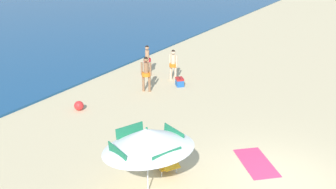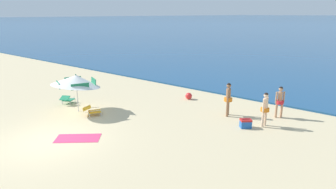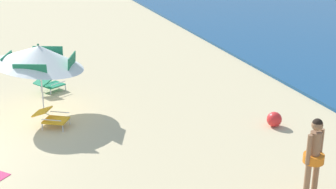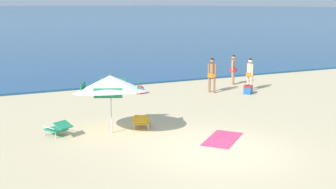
# 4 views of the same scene
# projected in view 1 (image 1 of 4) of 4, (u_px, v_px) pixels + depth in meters

# --- Properties ---
(ground_plane) EXTENTS (800.00, 800.00, 0.00)m
(ground_plane) POSITION_uv_depth(u_px,v_px,m) (278.00, 181.00, 11.01)
(ground_plane) COLOR #CCB78C
(beach_umbrella_striped_main) EXTENTS (2.91, 2.95, 2.12)m
(beach_umbrella_striped_main) POSITION_uv_depth(u_px,v_px,m) (147.00, 139.00, 9.95)
(beach_umbrella_striped_main) COLOR silver
(beach_umbrella_striped_main) RESTS_ON ground
(lounge_chair_beside_umbrella) EXTENTS (0.90, 1.01, 0.50)m
(lounge_chair_beside_umbrella) POSITION_uv_depth(u_px,v_px,m) (167.00, 164.00, 11.36)
(lounge_chair_beside_umbrella) COLOR gold
(lounge_chair_beside_umbrella) RESTS_ON ground
(person_standing_near_shore) EXTENTS (0.41, 0.48, 1.69)m
(person_standing_near_shore) POSITION_uv_depth(u_px,v_px,m) (146.00, 72.00, 17.41)
(person_standing_near_shore) COLOR #8C6042
(person_standing_near_shore) RESTS_ON ground
(person_standing_beside) EXTENTS (0.39, 0.39, 1.58)m
(person_standing_beside) POSITION_uv_depth(u_px,v_px,m) (147.00, 58.00, 19.75)
(person_standing_beside) COLOR tan
(person_standing_beside) RESTS_ON ground
(person_wading_in) EXTENTS (0.39, 0.47, 1.59)m
(person_wading_in) POSITION_uv_depth(u_px,v_px,m) (173.00, 63.00, 18.90)
(person_wading_in) COLOR beige
(person_wading_in) RESTS_ON ground
(cooler_box) EXTENTS (0.60, 0.59, 0.43)m
(cooler_box) POSITION_uv_depth(u_px,v_px,m) (180.00, 82.00, 18.38)
(cooler_box) COLOR #1E56A8
(cooler_box) RESTS_ON ground
(beach_ball) EXTENTS (0.40, 0.40, 0.40)m
(beach_ball) POSITION_uv_depth(u_px,v_px,m) (79.00, 106.00, 15.68)
(beach_ball) COLOR red
(beach_ball) RESTS_ON ground
(beach_towel) EXTENTS (1.94, 1.87, 0.01)m
(beach_towel) POSITION_uv_depth(u_px,v_px,m) (256.00, 163.00, 11.95)
(beach_towel) COLOR #DB3866
(beach_towel) RESTS_ON ground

